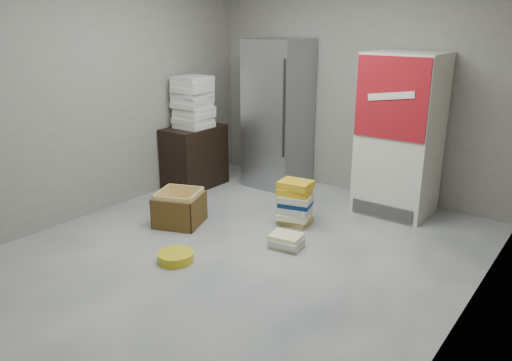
{
  "coord_description": "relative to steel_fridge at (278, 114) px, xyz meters",
  "views": [
    {
      "loc": [
        2.71,
        -3.2,
        2.13
      ],
      "look_at": [
        -0.2,
        0.7,
        0.55
      ],
      "focal_mm": 35.0,
      "sensor_mm": 36.0,
      "label": 1
    }
  ],
  "objects": [
    {
      "name": "room_shell",
      "position": [
        0.9,
        -2.13,
        0.85
      ],
      "size": [
        4.04,
        5.04,
        2.82
      ],
      "color": "gray",
      "rests_on": "ground"
    },
    {
      "name": "ground",
      "position": [
        0.9,
        -2.13,
        -0.95
      ],
      "size": [
        5.0,
        5.0,
        0.0
      ],
      "primitive_type": "plane",
      "color": "beige",
      "rests_on": "ground"
    },
    {
      "name": "phonebook_stack_main",
      "position": [
        0.95,
        -1.05,
        -0.7
      ],
      "size": [
        0.42,
        0.37,
        0.49
      ],
      "rotation": [
        0.0,
        0.0,
        0.16
      ],
      "color": "#93864C",
      "rests_on": "ground"
    },
    {
      "name": "supply_box_stack",
      "position": [
        -0.82,
        -0.73,
        0.17
      ],
      "size": [
        0.44,
        0.44,
        0.65
      ],
      "color": "silver",
      "rests_on": "wood_shelf"
    },
    {
      "name": "phonebook_stack_side",
      "position": [
        1.19,
        -1.59,
        -0.88
      ],
      "size": [
        0.34,
        0.3,
        0.14
      ],
      "rotation": [
        0.0,
        0.0,
        0.03
      ],
      "color": "beige",
      "rests_on": "ground"
    },
    {
      "name": "cardboard_box",
      "position": [
        -0.07,
        -1.79,
        -0.8
      ],
      "size": [
        0.6,
        0.6,
        0.38
      ],
      "rotation": [
        0.0,
        0.0,
        0.37
      ],
      "color": "yellow",
      "rests_on": "ground"
    },
    {
      "name": "coke_cooler",
      "position": [
        1.65,
        -0.01,
        -0.05
      ],
      "size": [
        0.8,
        0.73,
        1.8
      ],
      "color": "silver",
      "rests_on": "ground"
    },
    {
      "name": "wood_shelf",
      "position": [
        -0.83,
        -0.73,
        -0.55
      ],
      "size": [
        0.5,
        0.8,
        0.8
      ],
      "primitive_type": "cube",
      "color": "black",
      "rests_on": "ground"
    },
    {
      "name": "steel_fridge",
      "position": [
        0.0,
        0.0,
        0.0
      ],
      "size": [
        0.7,
        0.72,
        1.9
      ],
      "color": "#989CA0",
      "rests_on": "ground"
    },
    {
      "name": "bucket_lid",
      "position": [
        0.54,
        -2.45,
        -0.91
      ],
      "size": [
        0.36,
        0.36,
        0.09
      ],
      "primitive_type": "cylinder",
      "rotation": [
        0.0,
        0.0,
        0.08
      ],
      "color": "gold",
      "rests_on": "ground"
    }
  ]
}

